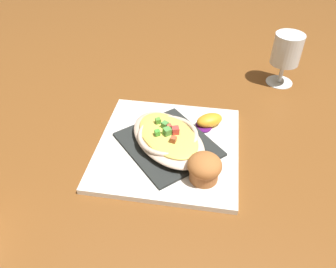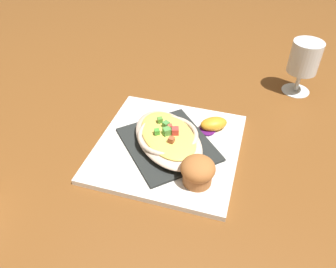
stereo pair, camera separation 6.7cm
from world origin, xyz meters
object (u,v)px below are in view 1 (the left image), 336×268
(gratin_dish, at_px, (168,137))
(square_plate, at_px, (168,147))
(muffin, at_px, (204,168))
(orange_garnish, at_px, (209,121))
(stemmed_glass, at_px, (286,52))

(gratin_dish, bearing_deg, square_plate, 35.64)
(muffin, relative_size, orange_garnish, 0.91)
(gratin_dish, xyz_separation_m, stemmed_glass, (0.32, -0.24, 0.05))
(orange_garnish, xyz_separation_m, stemmed_glass, (0.23, -0.16, 0.06))
(gratin_dish, xyz_separation_m, muffin, (-0.07, -0.08, 0.01))
(stemmed_glass, bearing_deg, square_plate, 143.33)
(muffin, distance_m, stemmed_glass, 0.42)
(muffin, height_order, stemmed_glass, stemmed_glass)
(square_plate, distance_m, gratin_dish, 0.03)
(square_plate, bearing_deg, muffin, -132.05)
(gratin_dish, bearing_deg, stemmed_glass, -36.67)
(square_plate, height_order, stemmed_glass, stemmed_glass)
(orange_garnish, bearing_deg, square_plate, 138.18)
(gratin_dish, height_order, muffin, muffin)
(orange_garnish, bearing_deg, muffin, -176.45)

